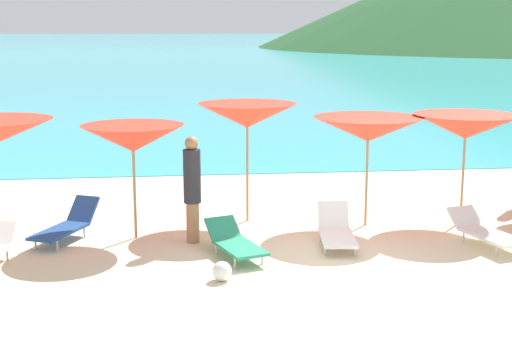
{
  "coord_description": "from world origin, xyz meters",
  "views": [
    {
      "loc": [
        -2.47,
        -11.32,
        3.81
      ],
      "look_at": [
        -0.94,
        1.9,
        1.2
      ],
      "focal_mm": 51.23,
      "sensor_mm": 36.0,
      "label": 1
    }
  ],
  "objects_px": {
    "lounge_chair_2": "(485,231)",
    "lounge_chair_4": "(67,225)",
    "umbrella_3": "(368,129)",
    "beach_ball": "(222,271)",
    "lounge_chair_0": "(336,231)",
    "umbrella_2": "(247,116)",
    "beachgoer_3": "(192,186)",
    "umbrella_4": "(466,127)",
    "umbrella_1": "(133,139)",
    "lounge_chair_3": "(235,242)"
  },
  "relations": [
    {
      "from": "lounge_chair_0",
      "to": "lounge_chair_4",
      "type": "relative_size",
      "value": 0.92
    },
    {
      "from": "umbrella_2",
      "to": "umbrella_3",
      "type": "relative_size",
      "value": 1.07
    },
    {
      "from": "umbrella_3",
      "to": "beach_ball",
      "type": "distance_m",
      "value": 4.52
    },
    {
      "from": "lounge_chair_4",
      "to": "umbrella_1",
      "type": "bearing_deg",
      "value": 25.03
    },
    {
      "from": "umbrella_1",
      "to": "lounge_chair_3",
      "type": "distance_m",
      "value": 2.69
    },
    {
      "from": "lounge_chair_4",
      "to": "lounge_chair_3",
      "type": "bearing_deg",
      "value": 1.19
    },
    {
      "from": "umbrella_2",
      "to": "lounge_chair_0",
      "type": "bearing_deg",
      "value": -53.06
    },
    {
      "from": "lounge_chair_2",
      "to": "beachgoer_3",
      "type": "bearing_deg",
      "value": 155.64
    },
    {
      "from": "umbrella_2",
      "to": "lounge_chair_2",
      "type": "height_order",
      "value": "umbrella_2"
    },
    {
      "from": "umbrella_4",
      "to": "lounge_chair_0",
      "type": "relative_size",
      "value": 1.43
    },
    {
      "from": "umbrella_1",
      "to": "beachgoer_3",
      "type": "relative_size",
      "value": 1.09
    },
    {
      "from": "umbrella_1",
      "to": "beachgoer_3",
      "type": "height_order",
      "value": "umbrella_1"
    },
    {
      "from": "lounge_chair_3",
      "to": "beachgoer_3",
      "type": "relative_size",
      "value": 0.83
    },
    {
      "from": "umbrella_3",
      "to": "lounge_chair_0",
      "type": "bearing_deg",
      "value": -124.64
    },
    {
      "from": "umbrella_3",
      "to": "umbrella_4",
      "type": "relative_size",
      "value": 0.98
    },
    {
      "from": "lounge_chair_0",
      "to": "lounge_chair_2",
      "type": "height_order",
      "value": "lounge_chair_0"
    },
    {
      "from": "umbrella_4",
      "to": "lounge_chair_4",
      "type": "distance_m",
      "value": 7.78
    },
    {
      "from": "umbrella_1",
      "to": "beach_ball",
      "type": "distance_m",
      "value": 3.34
    },
    {
      "from": "lounge_chair_2",
      "to": "beachgoer_3",
      "type": "distance_m",
      "value": 5.27
    },
    {
      "from": "umbrella_1",
      "to": "umbrella_3",
      "type": "xyz_separation_m",
      "value": [
        4.44,
        0.38,
        0.04
      ]
    },
    {
      "from": "umbrella_1",
      "to": "lounge_chair_3",
      "type": "height_order",
      "value": "umbrella_1"
    },
    {
      "from": "umbrella_3",
      "to": "umbrella_4",
      "type": "distance_m",
      "value": 1.92
    },
    {
      "from": "umbrella_4",
      "to": "lounge_chair_0",
      "type": "xyz_separation_m",
      "value": [
        -2.79,
        -1.2,
        -1.66
      ]
    },
    {
      "from": "umbrella_2",
      "to": "lounge_chair_3",
      "type": "height_order",
      "value": "umbrella_2"
    },
    {
      "from": "lounge_chair_2",
      "to": "lounge_chair_3",
      "type": "distance_m",
      "value": 4.48
    },
    {
      "from": "lounge_chair_3",
      "to": "lounge_chair_4",
      "type": "relative_size",
      "value": 0.93
    },
    {
      "from": "lounge_chair_2",
      "to": "lounge_chair_4",
      "type": "relative_size",
      "value": 1.0
    },
    {
      "from": "umbrella_3",
      "to": "lounge_chair_3",
      "type": "distance_m",
      "value": 3.61
    },
    {
      "from": "lounge_chair_2",
      "to": "umbrella_4",
      "type": "bearing_deg",
      "value": 68.42
    },
    {
      "from": "umbrella_3",
      "to": "lounge_chair_4",
      "type": "height_order",
      "value": "umbrella_3"
    },
    {
      "from": "lounge_chair_4",
      "to": "umbrella_2",
      "type": "bearing_deg",
      "value": 41.18
    },
    {
      "from": "umbrella_1",
      "to": "beach_ball",
      "type": "height_order",
      "value": "umbrella_1"
    },
    {
      "from": "lounge_chair_2",
      "to": "umbrella_1",
      "type": "bearing_deg",
      "value": 153.53
    },
    {
      "from": "umbrella_4",
      "to": "lounge_chair_0",
      "type": "bearing_deg",
      "value": -156.76
    },
    {
      "from": "lounge_chair_2",
      "to": "beach_ball",
      "type": "bearing_deg",
      "value": 179.68
    },
    {
      "from": "lounge_chair_4",
      "to": "beach_ball",
      "type": "distance_m",
      "value": 3.66
    },
    {
      "from": "lounge_chair_2",
      "to": "beachgoer_3",
      "type": "height_order",
      "value": "beachgoer_3"
    },
    {
      "from": "lounge_chair_3",
      "to": "beachgoer_3",
      "type": "distance_m",
      "value": 1.39
    },
    {
      "from": "umbrella_3",
      "to": "lounge_chair_3",
      "type": "bearing_deg",
      "value": -147.88
    },
    {
      "from": "umbrella_2",
      "to": "lounge_chair_0",
      "type": "xyz_separation_m",
      "value": [
        1.39,
        -1.85,
        -1.86
      ]
    },
    {
      "from": "lounge_chair_2",
      "to": "lounge_chair_4",
      "type": "distance_m",
      "value": 7.53
    },
    {
      "from": "lounge_chair_0",
      "to": "beach_ball",
      "type": "relative_size",
      "value": 5.2
    },
    {
      "from": "umbrella_3",
      "to": "umbrella_2",
      "type": "bearing_deg",
      "value": 165.47
    },
    {
      "from": "lounge_chair_2",
      "to": "beachgoer_3",
      "type": "relative_size",
      "value": 0.89
    },
    {
      "from": "umbrella_4",
      "to": "lounge_chair_3",
      "type": "distance_m",
      "value": 5.19
    },
    {
      "from": "umbrella_3",
      "to": "beach_ball",
      "type": "xyz_separation_m",
      "value": [
        -3.02,
        -2.88,
        -1.74
      ]
    },
    {
      "from": "lounge_chair_3",
      "to": "lounge_chair_0",
      "type": "bearing_deg",
      "value": -5.21
    },
    {
      "from": "umbrella_2",
      "to": "beachgoer_3",
      "type": "xyz_separation_m",
      "value": [
        -1.13,
        -1.37,
        -1.08
      ]
    },
    {
      "from": "lounge_chair_2",
      "to": "lounge_chair_3",
      "type": "height_order",
      "value": "lounge_chair_2"
    },
    {
      "from": "umbrella_4",
      "to": "beachgoer_3",
      "type": "relative_size",
      "value": 1.17
    }
  ]
}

